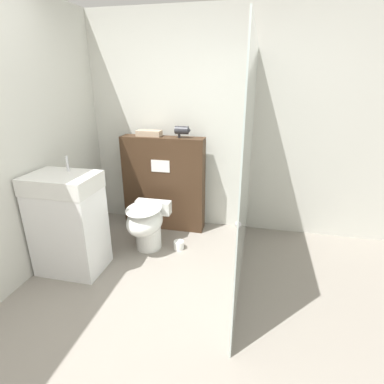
# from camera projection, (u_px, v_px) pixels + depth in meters

# --- Properties ---
(ground_plane) EXTENTS (12.00, 12.00, 0.00)m
(ground_plane) POSITION_uv_depth(u_px,v_px,m) (143.00, 359.00, 2.01)
(ground_plane) COLOR gray
(wall_back) EXTENTS (8.00, 0.06, 2.50)m
(wall_back) POSITION_uv_depth(u_px,v_px,m) (204.00, 125.00, 3.51)
(wall_back) COLOR silver
(wall_back) RESTS_ON ground_plane
(partition_panel) EXTENTS (0.98, 0.22, 1.14)m
(partition_panel) POSITION_uv_depth(u_px,v_px,m) (164.00, 184.00, 3.63)
(partition_panel) COLOR #3D2819
(partition_panel) RESTS_ON ground_plane
(shower_glass) EXTENTS (0.04, 1.96, 2.06)m
(shower_glass) POSITION_uv_depth(u_px,v_px,m) (247.00, 170.00, 2.54)
(shower_glass) COLOR silver
(shower_glass) RESTS_ON ground_plane
(toilet) EXTENTS (0.40, 0.58, 0.52)m
(toilet) POSITION_uv_depth(u_px,v_px,m) (147.00, 223.00, 3.20)
(toilet) COLOR white
(toilet) RESTS_ON ground_plane
(sink_vanity) EXTENTS (0.61, 0.44, 1.11)m
(sink_vanity) POSITION_uv_depth(u_px,v_px,m) (68.00, 224.00, 2.81)
(sink_vanity) COLOR white
(sink_vanity) RESTS_ON ground_plane
(hair_drier) EXTENTS (0.18, 0.09, 0.13)m
(hair_drier) POSITION_uv_depth(u_px,v_px,m) (183.00, 130.00, 3.35)
(hair_drier) COLOR #2D2D33
(hair_drier) RESTS_ON partition_panel
(folded_towel) EXTENTS (0.29, 0.13, 0.07)m
(folded_towel) POSITION_uv_depth(u_px,v_px,m) (149.00, 133.00, 3.47)
(folded_towel) COLOR tan
(folded_towel) RESTS_ON partition_panel
(spare_toilet_roll) EXTENTS (0.11, 0.11, 0.09)m
(spare_toilet_roll) POSITION_uv_depth(u_px,v_px,m) (179.00, 245.00, 3.30)
(spare_toilet_roll) COLOR white
(spare_toilet_roll) RESTS_ON ground_plane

